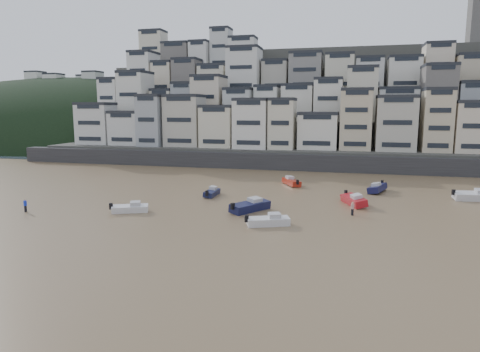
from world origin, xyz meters
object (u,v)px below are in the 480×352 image
(boat_e, at_px, (354,199))
(boat_j, at_px, (130,207))
(boat_c, at_px, (250,204))
(boat_h, at_px, (291,181))
(boat_i, at_px, (377,187))
(boat_f, at_px, (212,192))
(person_blue, at_px, (25,205))
(boat_g, at_px, (475,195))
(person_pink, at_px, (352,209))
(boat_a, at_px, (268,219))

(boat_e, distance_m, boat_j, 30.38)
(boat_c, height_order, boat_h, boat_c)
(boat_c, bearing_deg, boat_e, -29.08)
(boat_i, bearing_deg, boat_f, -50.41)
(boat_c, distance_m, person_blue, 29.23)
(boat_g, relative_size, boat_f, 1.33)
(boat_i, height_order, person_pink, person_pink)
(boat_i, bearing_deg, boat_g, 95.45)
(boat_i, distance_m, boat_h, 14.49)
(person_pink, bearing_deg, person_blue, -168.21)
(boat_f, bearing_deg, boat_i, -68.84)
(boat_a, distance_m, person_blue, 31.82)
(boat_h, distance_m, boat_e, 16.90)
(boat_j, bearing_deg, boat_e, -1.35)
(boat_a, relative_size, boat_i, 0.90)
(boat_f, bearing_deg, boat_j, 151.42)
(person_blue, height_order, person_pink, same)
(boat_g, distance_m, boat_h, 28.24)
(person_pink, bearing_deg, boat_i, 76.43)
(boat_h, distance_m, person_pink, 21.91)
(boat_j, height_order, person_pink, person_pink)
(boat_f, xyz_separation_m, person_blue, (-20.34, -15.72, 0.21))
(boat_j, xyz_separation_m, person_blue, (-13.31, -3.11, 0.19))
(boat_a, height_order, boat_e, boat_e)
(boat_f, relative_size, boat_h, 0.86)
(boat_g, bearing_deg, boat_e, -165.27)
(boat_e, height_order, boat_j, boat_e)
(boat_c, height_order, boat_i, boat_c)
(boat_c, bearing_deg, boat_g, -32.19)
(boat_h, bearing_deg, boat_j, 114.78)
(boat_g, relative_size, boat_a, 1.19)
(boat_i, height_order, boat_h, boat_i)
(boat_g, relative_size, boat_j, 1.27)
(boat_c, relative_size, person_pink, 3.74)
(boat_f, bearing_deg, boat_h, -40.40)
(boat_c, xyz_separation_m, boat_j, (-14.91, -4.48, -0.21))
(boat_f, xyz_separation_m, boat_h, (10.64, 12.26, 0.11))
(boat_f, bearing_deg, boat_g, -80.34)
(boat_i, distance_m, person_pink, 16.93)
(boat_j, bearing_deg, boat_a, -29.33)
(boat_h, relative_size, person_blue, 3.22)
(boat_e, bearing_deg, boat_h, -164.79)
(boat_g, distance_m, boat_a, 33.73)
(boat_g, xyz_separation_m, boat_i, (-13.37, 3.22, -0.06))
(boat_i, xyz_separation_m, person_pink, (-3.97, -16.46, 0.06))
(boat_a, relative_size, person_pink, 3.07)
(boat_f, bearing_deg, boat_e, -92.28)
(boat_a, distance_m, boat_h, 26.69)
(boat_i, bearing_deg, boat_a, -10.41)
(person_blue, bearing_deg, boat_e, 19.52)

